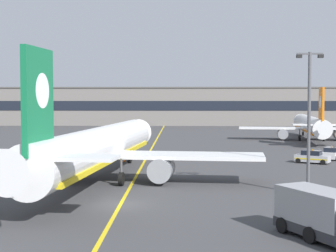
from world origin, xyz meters
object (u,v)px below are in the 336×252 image
object	(u,v)px
apron_lamp_post	(309,121)
safety_cone_by_nose_gear	(124,160)
airliner_foreground	(99,148)
service_truck_catering_grey	(329,216)
service_car_second	(312,157)
service_car_nearest	(331,154)
airliner_background	(311,125)

from	to	relation	value
apron_lamp_post	safety_cone_by_nose_gear	world-z (taller)	apron_lamp_post
airliner_foreground	service_truck_catering_grey	distance (m)	26.43
apron_lamp_post	service_truck_catering_grey	xyz separation A→B (m)	(-2.35, -14.25, -4.88)
apron_lamp_post	airliner_foreground	bearing A→B (deg)	161.42
service_car_second	service_truck_catering_grey	world-z (taller)	service_truck_catering_grey
service_car_nearest	airliner_foreground	bearing A→B (deg)	-145.76
airliner_background	safety_cone_by_nose_gear	xyz separation A→B (m)	(-32.69, -33.98, -2.65)
service_car_second	airliner_foreground	bearing A→B (deg)	-148.65
airliner_background	apron_lamp_post	world-z (taller)	apron_lamp_post
apron_lamp_post	service_car_nearest	distance (m)	27.88
airliner_foreground	service_truck_catering_grey	world-z (taller)	airliner_foreground
airliner_foreground	service_car_nearest	xyz separation A→B (m)	(28.33, 19.28, -2.60)
safety_cone_by_nose_gear	airliner_background	bearing A→B (deg)	46.11
service_car_nearest	safety_cone_by_nose_gear	xyz separation A→B (m)	(-27.66, -3.09, -0.51)
airliner_background	service_car_nearest	size ratio (longest dim) A/B	7.85
service_car_nearest	service_car_second	size ratio (longest dim) A/B	1.00
service_truck_catering_grey	airliner_background	bearing A→B (deg)	76.58
airliner_background	service_truck_catering_grey	size ratio (longest dim) A/B	4.55
airliner_foreground	apron_lamp_post	xyz separation A→B (m)	(18.82, -6.33, 2.99)
airliner_background	safety_cone_by_nose_gear	world-z (taller)	airliner_background
service_car_nearest	safety_cone_by_nose_gear	world-z (taller)	service_car_nearest
airliner_background	safety_cone_by_nose_gear	distance (m)	47.23
service_truck_catering_grey	service_car_second	bearing A→B (deg)	77.04
apron_lamp_post	service_car_nearest	bearing A→B (deg)	69.63
service_car_nearest	service_truck_catering_grey	bearing A→B (deg)	-106.56
airliner_background	service_car_nearest	bearing A→B (deg)	-99.25
service_car_second	safety_cone_by_nose_gear	world-z (taller)	service_car_second
airliner_background	service_car_second	bearing A→B (deg)	-103.89
airliner_foreground	airliner_background	size ratio (longest dim) A/B	1.16
service_truck_catering_grey	safety_cone_by_nose_gear	bearing A→B (deg)	113.27
safety_cone_by_nose_gear	service_car_nearest	bearing A→B (deg)	6.38
airliner_background	safety_cone_by_nose_gear	bearing A→B (deg)	-133.89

